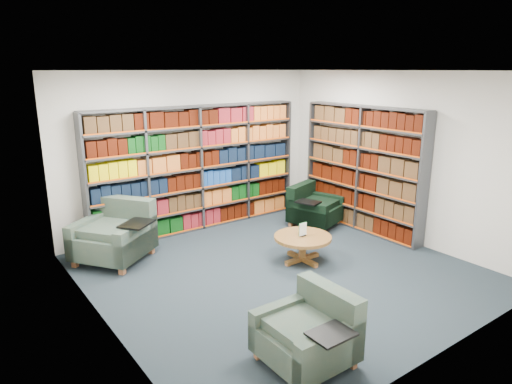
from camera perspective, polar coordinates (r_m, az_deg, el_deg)
room_shell at (r=6.24m, az=3.25°, el=1.94°), size 5.02×5.02×2.82m
bookshelf_back at (r=8.20m, az=-7.19°, el=2.90°), size 4.00×0.28×2.20m
bookshelf_right at (r=8.33m, az=13.14°, el=2.80°), size 0.28×2.50×2.20m
chair_teal_left at (r=7.31m, az=-17.00°, el=-5.24°), size 1.36×1.38×0.89m
chair_green_right at (r=8.57m, az=6.99°, el=-2.09°), size 1.08×1.04×0.74m
chair_teal_front at (r=4.74m, az=6.96°, el=-17.17°), size 0.81×0.95×0.74m
coffee_table at (r=6.91m, az=5.85°, el=-6.12°), size 0.86×0.86×0.61m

